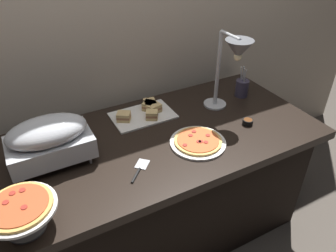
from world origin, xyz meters
TOP-DOWN VIEW (x-y plane):
  - ground_plane at (0.00, 0.00)m, footprint 8.00×8.00m
  - back_wall at (0.00, 0.50)m, footprint 4.40×0.04m
  - buffet_table at (0.00, 0.00)m, footprint 1.90×0.84m
  - chafing_dish at (-0.49, 0.05)m, footprint 0.39×0.23m
  - heat_lamp at (0.52, 0.01)m, footprint 0.15×0.30m
  - pizza_plate_front at (0.21, -0.15)m, footprint 0.29×0.29m
  - pizza_plate_center at (-0.66, -0.30)m, footprint 0.27×0.27m
  - sandwich_platter at (0.08, 0.23)m, footprint 0.36×0.24m
  - sauce_cup_near at (0.56, -0.13)m, footprint 0.06×0.06m
  - utensil_holder at (0.74, 0.15)m, footprint 0.08×0.08m
  - serving_spatula at (-0.15, -0.20)m, footprint 0.14×0.14m

SIDE VIEW (x-z plane):
  - ground_plane at x=0.00m, z-range 0.00..0.00m
  - buffet_table at x=0.00m, z-range 0.01..0.77m
  - serving_spatula at x=-0.15m, z-range 0.76..0.77m
  - pizza_plate_front at x=0.21m, z-range 0.76..0.79m
  - sauce_cup_near at x=0.56m, z-range 0.76..0.79m
  - sandwich_platter at x=0.08m, z-range 0.75..0.81m
  - utensil_holder at x=0.74m, z-range 0.72..0.92m
  - pizza_plate_center at x=-0.66m, z-range 0.80..0.93m
  - chafing_dish at x=-0.49m, z-range 0.78..1.02m
  - heat_lamp at x=0.52m, z-range 0.89..1.36m
  - back_wall at x=0.00m, z-range 0.00..2.40m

